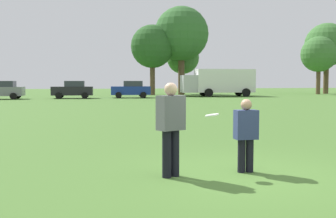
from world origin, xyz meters
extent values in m
plane|color=#47702D|center=(0.00, 0.00, 0.00)|extent=(177.75, 177.75, 0.00)
cylinder|color=black|center=(-1.44, 0.10, 0.45)|extent=(0.17, 0.17, 0.90)
cylinder|color=black|center=(-1.26, 0.18, 0.45)|extent=(0.17, 0.17, 0.90)
cube|color=#595960|center=(-1.35, 0.14, 1.23)|extent=(0.58, 0.47, 0.66)
sphere|color=#D8AD8C|center=(-1.35, 0.14, 1.68)|extent=(0.25, 0.25, 0.25)
cylinder|color=black|center=(0.29, 0.24, 0.33)|extent=(0.15, 0.15, 0.67)
cylinder|color=black|center=(0.12, 0.24, 0.33)|extent=(0.15, 0.15, 0.67)
cube|color=navy|center=(0.21, 0.24, 0.96)|extent=(0.45, 0.26, 0.58)
sphere|color=tan|center=(0.21, 0.24, 1.36)|extent=(0.22, 0.22, 0.22)
cylinder|color=white|center=(-0.52, 0.18, 1.17)|extent=(0.27, 0.27, 0.07)
cube|color=#D8590C|center=(3.97, 9.01, 0.01)|extent=(0.32, 0.32, 0.03)
cone|color=orange|center=(3.97, 9.01, 0.26)|extent=(0.24, 0.24, 0.45)
cube|color=slate|center=(-11.05, 36.11, 0.78)|extent=(4.29, 2.03, 0.90)
cube|color=#2D333D|center=(-10.80, 36.10, 1.50)|extent=(2.09, 1.75, 0.64)
cylinder|color=black|center=(-9.81, 35.04, 0.33)|extent=(0.67, 0.26, 0.66)
cylinder|color=black|center=(-9.69, 37.04, 0.33)|extent=(0.67, 0.26, 0.66)
cube|color=black|center=(-4.18, 36.56, 0.78)|extent=(4.29, 2.03, 0.90)
cube|color=#2D333D|center=(-3.93, 36.55, 1.50)|extent=(2.09, 1.75, 0.64)
cylinder|color=black|center=(-5.54, 35.64, 0.33)|extent=(0.67, 0.26, 0.66)
cylinder|color=black|center=(-5.43, 37.63, 0.33)|extent=(0.67, 0.26, 0.66)
cylinder|color=black|center=(-2.94, 35.49, 0.33)|extent=(0.67, 0.26, 0.66)
cylinder|color=black|center=(-2.83, 37.49, 0.33)|extent=(0.67, 0.26, 0.66)
cube|color=navy|center=(1.92, 36.84, 0.78)|extent=(4.29, 2.03, 0.90)
cube|color=#2D333D|center=(2.17, 36.83, 1.50)|extent=(2.09, 1.75, 0.64)
cylinder|color=black|center=(0.56, 35.92, 0.33)|extent=(0.67, 0.26, 0.66)
cylinder|color=black|center=(0.68, 37.91, 0.33)|extent=(0.67, 0.26, 0.66)
cylinder|color=black|center=(3.16, 35.77, 0.33)|extent=(0.67, 0.26, 0.66)
cylinder|color=black|center=(3.28, 37.77, 0.33)|extent=(0.67, 0.26, 0.66)
cube|color=white|center=(13.20, 38.69, 1.83)|extent=(6.93, 2.88, 2.70)
cube|color=#B2B2B7|center=(9.01, 38.93, 1.48)|extent=(1.93, 2.40, 2.00)
cylinder|color=black|center=(10.92, 37.45, 0.48)|extent=(0.97, 0.33, 0.96)
cylinder|color=black|center=(11.07, 40.18, 0.48)|extent=(0.97, 0.33, 0.96)
cylinder|color=black|center=(15.33, 37.20, 0.48)|extent=(0.97, 0.33, 0.96)
cylinder|color=black|center=(15.49, 39.94, 0.48)|extent=(0.97, 0.33, 0.96)
cylinder|color=brown|center=(5.66, 44.96, 1.94)|extent=(0.65, 0.65, 3.88)
sphere|color=#285623|center=(5.66, 44.96, 6.24)|extent=(5.55, 5.55, 5.55)
cylinder|color=brown|center=(9.58, 45.38, 2.49)|extent=(0.83, 0.83, 4.97)
sphere|color=#33662D|center=(9.58, 45.38, 7.99)|extent=(7.10, 7.10, 7.10)
cylinder|color=brown|center=(10.36, 47.76, 1.55)|extent=(0.52, 0.52, 3.11)
sphere|color=#3D7033|center=(10.36, 47.76, 4.99)|extent=(4.44, 4.44, 4.44)
cylinder|color=brown|center=(28.43, 43.66, 1.70)|extent=(0.57, 0.57, 3.40)
sphere|color=#3D7033|center=(28.43, 43.66, 5.46)|extent=(4.85, 4.85, 4.85)
cylinder|color=brown|center=(30.73, 45.45, 2.15)|extent=(0.72, 0.72, 4.30)
sphere|color=#3D7033|center=(30.73, 45.45, 6.91)|extent=(6.14, 6.14, 6.14)
camera|label=1|loc=(-2.95, -7.44, 1.83)|focal=43.97mm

